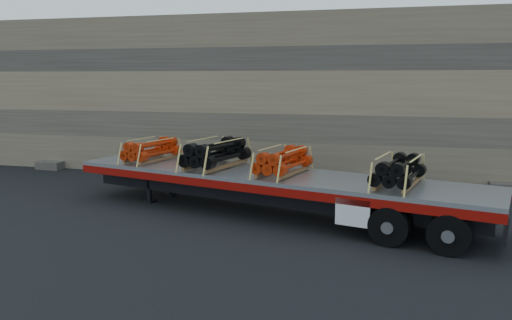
{
  "coord_description": "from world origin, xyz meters",
  "views": [
    {
      "loc": [
        2.27,
        -15.64,
        4.33
      ],
      "look_at": [
        -1.65,
        -0.08,
        1.66
      ],
      "focal_mm": 35.0,
      "sensor_mm": 36.0,
      "label": 1
    }
  ],
  "objects_px": {
    "bundle_midfront": "(216,154)",
    "bundle_front": "(152,150)",
    "bundle_rear": "(399,172)",
    "bundle_midrear": "(283,162)",
    "trailer": "(269,194)"
  },
  "relations": [
    {
      "from": "trailer",
      "to": "bundle_rear",
      "type": "height_order",
      "value": "bundle_rear"
    },
    {
      "from": "bundle_front",
      "to": "bundle_midfront",
      "type": "distance_m",
      "value": 2.77
    },
    {
      "from": "bundle_front",
      "to": "bundle_midfront",
      "type": "relative_size",
      "value": 0.84
    },
    {
      "from": "bundle_rear",
      "to": "bundle_midfront",
      "type": "bearing_deg",
      "value": 180.0
    },
    {
      "from": "bundle_midfront",
      "to": "bundle_front",
      "type": "bearing_deg",
      "value": 180.0
    },
    {
      "from": "trailer",
      "to": "bundle_front",
      "type": "bearing_deg",
      "value": 180.0
    },
    {
      "from": "bundle_front",
      "to": "bundle_midrear",
      "type": "relative_size",
      "value": 0.97
    },
    {
      "from": "bundle_midrear",
      "to": "bundle_rear",
      "type": "distance_m",
      "value": 3.53
    },
    {
      "from": "bundle_midrear",
      "to": "bundle_rear",
      "type": "height_order",
      "value": "bundle_rear"
    },
    {
      "from": "bundle_midfront",
      "to": "bundle_rear",
      "type": "distance_m",
      "value": 6.0
    },
    {
      "from": "trailer",
      "to": "bundle_front",
      "type": "distance_m",
      "value": 4.87
    },
    {
      "from": "bundle_rear",
      "to": "bundle_midrear",
      "type": "bearing_deg",
      "value": 180.0
    },
    {
      "from": "trailer",
      "to": "bundle_front",
      "type": "relative_size",
      "value": 6.43
    },
    {
      "from": "trailer",
      "to": "bundle_rear",
      "type": "xyz_separation_m",
      "value": [
        3.89,
        -1.01,
        1.07
      ]
    },
    {
      "from": "trailer",
      "to": "bundle_midrear",
      "type": "relative_size",
      "value": 6.25
    }
  ]
}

